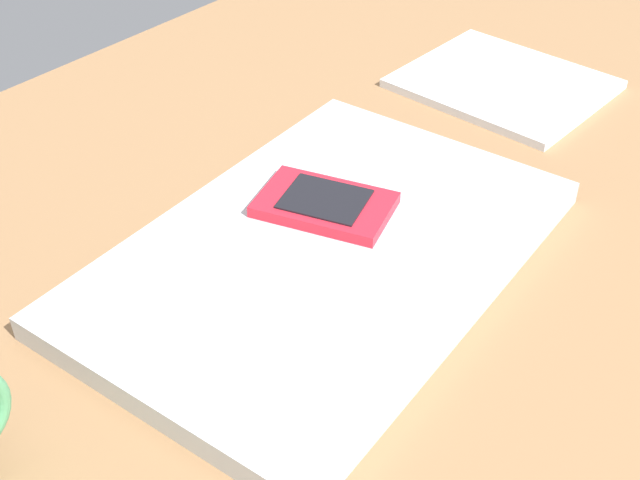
# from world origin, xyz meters

# --- Properties ---
(desk_surface) EXTENTS (1.20, 0.80, 0.03)m
(desk_surface) POSITION_xyz_m (0.00, 0.00, 0.01)
(desk_surface) COLOR olive
(desk_surface) RESTS_ON ground
(laptop_closed) EXTENTS (0.37, 0.25, 0.02)m
(laptop_closed) POSITION_xyz_m (-0.01, 0.00, 0.04)
(laptop_closed) COLOR #B7BABC
(laptop_closed) RESTS_ON desk_surface
(cell_phone_on_laptop) EXTENTS (0.09, 0.11, 0.01)m
(cell_phone_on_laptop) POSITION_xyz_m (0.02, 0.03, 0.05)
(cell_phone_on_laptop) COLOR red
(cell_phone_on_laptop) RESTS_ON laptop_closed
(notepad) EXTENTS (0.16, 0.18, 0.01)m
(notepad) POSITION_xyz_m (0.30, 0.03, 0.03)
(notepad) COLOR white
(notepad) RESTS_ON desk_surface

